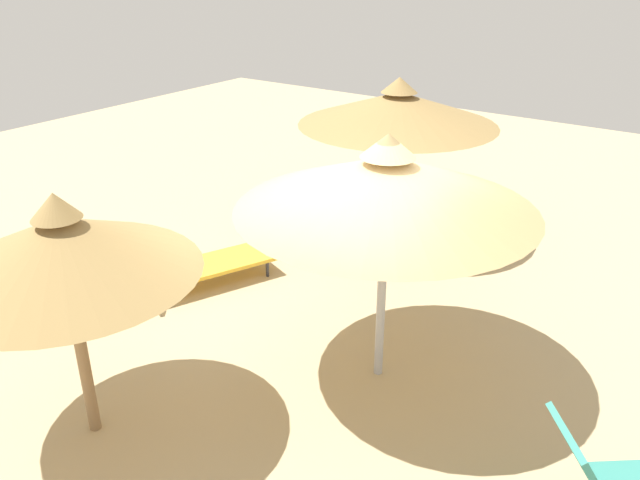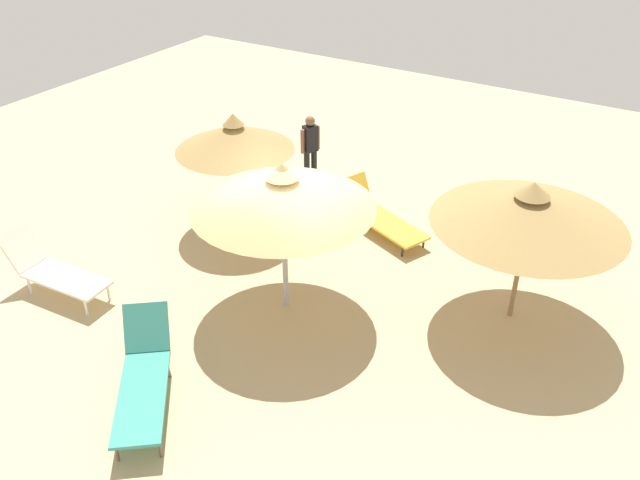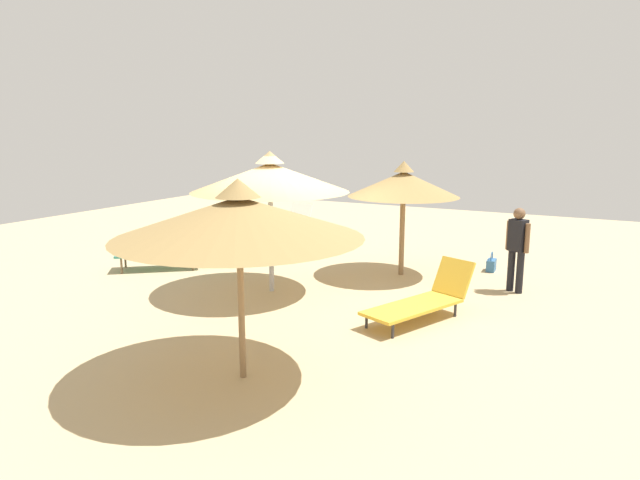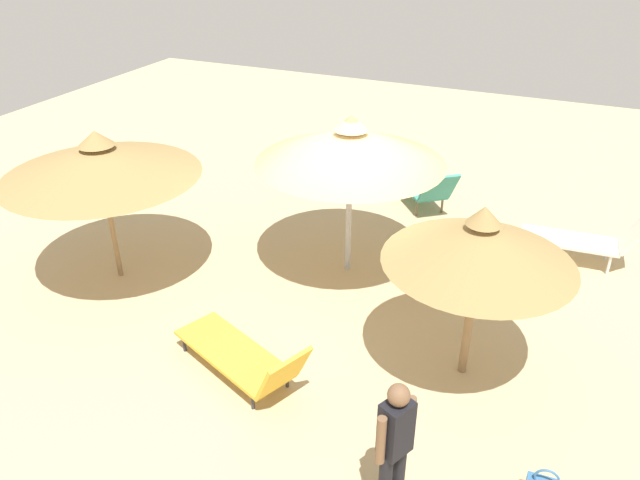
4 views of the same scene
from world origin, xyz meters
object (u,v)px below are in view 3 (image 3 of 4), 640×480
object	(u,v)px
lounge_chair_front	(172,248)
lounge_chair_near_right	(423,299)
parasol_umbrella_far_left	(239,217)
person_standing_far_right	(517,245)
parasol_umbrella_center	(403,184)
handbag	(491,264)
lounge_chair_edge	(288,229)
parasol_umbrella_back	(270,177)

from	to	relation	value
lounge_chair_front	lounge_chair_near_right	size ratio (longest dim) A/B	0.96
parasol_umbrella_far_left	lounge_chair_front	distance (m)	6.02
person_standing_far_right	lounge_chair_near_right	bearing A→B (deg)	154.95
parasol_umbrella_center	lounge_chair_front	size ratio (longest dim) A/B	1.14
parasol_umbrella_far_left	handbag	bearing A→B (deg)	-13.94
parasol_umbrella_far_left	lounge_chair_near_right	bearing A→B (deg)	-22.95
lounge_chair_near_right	handbag	world-z (taller)	lounge_chair_near_right
person_standing_far_right	parasol_umbrella_far_left	bearing A→B (deg)	156.16
parasol_umbrella_far_left	lounge_chair_front	bearing A→B (deg)	50.37
parasol_umbrella_far_left	lounge_chair_front	world-z (taller)	parasol_umbrella_far_left
lounge_chair_edge	person_standing_far_right	xyz separation A→B (m)	(-1.51, -5.77, 0.42)
lounge_chair_front	lounge_chair_near_right	world-z (taller)	lounge_chair_front
parasol_umbrella_far_left	person_standing_far_right	bearing A→B (deg)	-23.84
lounge_chair_edge	handbag	world-z (taller)	lounge_chair_edge
parasol_umbrella_far_left	parasol_umbrella_back	world-z (taller)	parasol_umbrella_back
parasol_umbrella_center	parasol_umbrella_back	bearing A→B (deg)	142.66
parasol_umbrella_far_left	lounge_chair_edge	xyz separation A→B (m)	(6.82, 3.42, -1.51)
parasol_umbrella_back	lounge_chair_near_right	size ratio (longest dim) A/B	1.35
lounge_chair_front	handbag	size ratio (longest dim) A/B	4.83
lounge_chair_front	person_standing_far_right	world-z (taller)	person_standing_far_right
person_standing_far_right	handbag	world-z (taller)	person_standing_far_right
handbag	lounge_chair_edge	bearing A→B (deg)	88.63
parasol_umbrella_back	lounge_chair_near_right	xyz separation A→B (m)	(-0.20, -2.97, -1.79)
handbag	parasol_umbrella_back	bearing A→B (deg)	135.77
parasol_umbrella_center	person_standing_far_right	bearing A→B (deg)	-95.60
parasol_umbrella_center	lounge_chair_front	world-z (taller)	parasol_umbrella_center
parasol_umbrella_center	lounge_chair_edge	bearing A→B (deg)	69.78
parasol_umbrella_back	lounge_chair_front	bearing A→B (deg)	81.13
parasol_umbrella_far_left	parasol_umbrella_center	xyz separation A→B (m)	(5.54, -0.06, -0.10)
parasol_umbrella_back	lounge_chair_near_right	distance (m)	3.47
lounge_chair_front	parasol_umbrella_far_left	bearing A→B (deg)	-129.63
parasol_umbrella_far_left	parasol_umbrella_center	world-z (taller)	parasol_umbrella_far_left
lounge_chair_front	handbag	xyz separation A→B (m)	(2.98, -6.15, -0.30)
parasol_umbrella_far_left	parasol_umbrella_center	distance (m)	5.54
lounge_chair_near_right	person_standing_far_right	xyz separation A→B (m)	(2.24, -1.05, 0.57)
lounge_chair_near_right	lounge_chair_edge	xyz separation A→B (m)	(3.74, 4.72, 0.14)
parasol_umbrella_center	handbag	size ratio (longest dim) A/B	5.53
handbag	lounge_chair_near_right	bearing A→B (deg)	174.32
parasol_umbrella_center	lounge_chair_front	xyz separation A→B (m)	(-1.82, 4.54, -1.43)
parasol_umbrella_center	person_standing_far_right	world-z (taller)	parasol_umbrella_center
lounge_chair_front	handbag	bearing A→B (deg)	-64.10
parasol_umbrella_far_left	person_standing_far_right	world-z (taller)	parasol_umbrella_far_left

